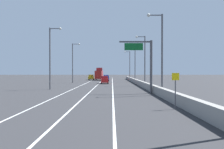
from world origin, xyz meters
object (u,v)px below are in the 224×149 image
Objects in this scene: lamp_post_right_fourth at (134,61)px; box_truck at (99,74)px; speed_advisory_sign at (175,88)px; lamp_post_left_far at (73,60)px; lamp_post_right_second at (160,49)px; lamp_post_right_third at (143,57)px; car_yellow_2 at (91,77)px; car_blue_0 at (106,78)px; overhead_sign_gantry at (146,60)px; car_red_1 at (104,80)px; lamp_post_right_fifth at (129,63)px; lamp_post_left_mid at (51,54)px.

lamp_post_right_fourth is 1.32× the size of box_truck.
lamp_post_left_far is (-15.68, 45.96, 4.36)m from speed_advisory_sign.
lamp_post_right_third is at bearing 88.77° from lamp_post_right_second.
lamp_post_right_fourth is at bearing -51.64° from car_yellow_2.
car_blue_0 is (-7.08, 58.93, -0.78)m from speed_advisory_sign.
overhead_sign_gantry is 17.88m from lamp_post_right_third.
car_red_1 is (-8.22, 29.73, -5.15)m from lamp_post_right_second.
speed_advisory_sign is 42.37m from car_red_1.
lamp_post_right_fifth is 1.00× the size of lamp_post_left_far.
lamp_post_right_third reaches higher than car_yellow_2.
car_yellow_2 is at bearing 128.36° from lamp_post_right_fourth.
speed_advisory_sign is at bearing -81.67° from box_truck.
lamp_post_left_mid is 1.32× the size of box_truck.
lamp_post_right_fourth reaches higher than overhead_sign_gantry.
lamp_post_left_far is 2.55× the size of car_red_1.
overhead_sign_gantry reaches higher than speed_advisory_sign.
car_yellow_2 is 4.06m from box_truck.
lamp_post_right_second is at bearing -74.55° from car_red_1.
lamp_post_right_second is (1.57, -2.23, 1.40)m from overhead_sign_gantry.
car_red_1 is 28.79m from car_yellow_2.
lamp_post_left_far is (-16.93, -25.91, 0.00)m from lamp_post_right_fifth.
car_yellow_2 is (-14.06, 57.92, -5.16)m from lamp_post_right_second.
lamp_post_left_far is 10.86m from car_red_1.
car_yellow_2 is at bearing 101.70° from car_red_1.
lamp_post_right_second is 1.00× the size of lamp_post_left_mid.
lamp_post_right_third is 19.93m from lamp_post_left_mid.
lamp_post_right_fifth is at bearing 89.88° from lamp_post_right_second.
car_blue_0 is at bearing 98.46° from overhead_sign_gantry.
lamp_post_left_far is at bearing -105.06° from box_truck.
car_yellow_2 is (2.75, 24.00, -5.16)m from lamp_post_left_far.
speed_advisory_sign is 71.15m from car_yellow_2.
car_red_1 is at bearing -83.80° from box_truck.
lamp_post_right_second is at bearing -91.23° from lamp_post_right_third.
car_red_1 is at bearing 131.46° from lamp_post_right_third.
lamp_post_left_far is at bearing 108.84° from speed_advisory_sign.
car_blue_0 is (8.60, 12.97, -5.14)m from lamp_post_left_far.
lamp_post_left_mid reaches higher than overhead_sign_gantry.
lamp_post_left_mid is at bearing -90.07° from lamp_post_left_far.
box_truck is (-9.89, 67.51, 0.29)m from speed_advisory_sign.
lamp_post_right_fourth is 14.17m from car_red_1.
lamp_post_left_far is (-17.03, -5.97, 0.00)m from lamp_post_right_fourth.
car_blue_0 is at bearing 99.93° from lamp_post_right_second.
lamp_post_right_fifth is at bearing 7.67° from car_yellow_2.
box_truck reaches higher than car_red_1.
car_red_1 is at bearing 99.64° from speed_advisory_sign.
lamp_post_left_far is at bearing 154.00° from car_red_1.
lamp_post_right_second is 1.00× the size of lamp_post_left_far.
speed_advisory_sign is 0.28× the size of lamp_post_right_fourth.
car_yellow_2 is at bearing 83.46° from lamp_post_left_far.
box_truck is (5.80, 21.55, -4.08)m from lamp_post_left_far.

